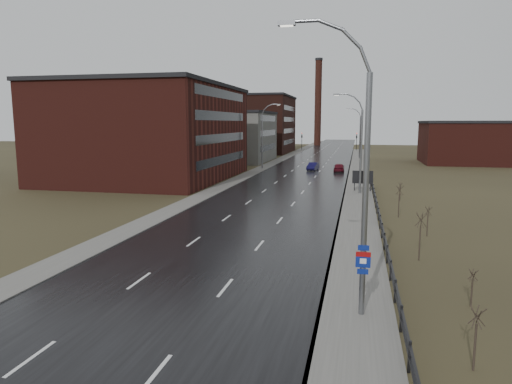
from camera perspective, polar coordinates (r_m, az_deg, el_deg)
The scene contains 26 objects.
ground at distance 20.29m, azimuth -13.66°, elevation -15.06°, with size 320.00×320.00×0.00m, color #2D2819.
road at distance 77.47m, azimuth 6.26°, elevation 2.62°, with size 14.00×300.00×0.06m, color black.
sidewalk_right at distance 52.21m, azimuth 12.60°, elevation -0.37°, with size 3.20×180.00×0.18m, color #595651.
curb_right at distance 52.22m, azimuth 10.94°, elevation -0.32°, with size 0.16×180.00×0.18m, color slate.
sidewalk_left at distance 78.79m, azimuth 0.32°, elevation 2.79°, with size 2.40×260.00×0.12m, color #595651.
warehouse_near at distance 68.28m, azimuth -13.07°, elevation 7.31°, with size 22.44×28.56×13.50m.
warehouse_mid at distance 98.26m, azimuth -3.06°, elevation 6.98°, with size 16.32×20.40×10.50m.
warehouse_far at distance 128.50m, azimuth -1.60°, elevation 8.49°, with size 26.52×24.48×15.50m.
building_right at distance 101.06m, azimuth 25.19°, elevation 5.65°, with size 18.36×16.32×8.50m.
smokestack at distance 167.38m, azimuth 7.76°, elevation 11.09°, with size 2.70×2.70×30.70m.
streetlight_main at distance 18.70m, azimuth 12.61°, elevation 2.24°, with size 3.91×0.29×12.11m.
streetlight_right_mid at distance 52.64m, azimuth 12.70°, elevation 5.99°, with size 3.36×0.28×11.35m.
streetlight_left at distance 80.26m, azimuth 0.98°, elevation 7.03°, with size 3.36×0.28×11.35m.
streetlight_right_far at distance 106.62m, azimuth 12.71°, elevation 7.22°, with size 3.36×0.28×11.35m.
guardrail at distance 35.72m, azimuth 15.31°, elevation -3.57°, with size 0.10×53.05×1.10m.
shrub_a at distance 17.14m, azimuth 25.75°, elevation -16.02°, with size 0.52×0.55×2.20m.
shrub_b at distance 22.66m, azimuth 25.40°, elevation -10.67°, with size 0.41×0.43×1.71m.
shrub_c at distance 28.59m, azimuth 19.82°, elevation -5.11°, with size 0.68×0.71×2.88m.
shrub_d at distance 34.92m, azimuth 20.66°, elevation -3.37°, with size 0.51×0.54×2.16m.
shrub_e at distance 40.95m, azimuth 17.44°, elevation -1.02°, with size 0.66×0.69×2.80m.
shrub_f at distance 49.90m, azimuth 17.57°, elevation 0.09°, with size 0.46×0.48×1.91m.
billboard at distance 54.74m, azimuth 13.19°, elevation 1.75°, with size 2.37×0.17×2.56m.
traffic_light_left at distance 137.62m, azimuth 5.76°, elevation 7.14°, with size 0.58×2.73×5.30m.
traffic_light_right at distance 136.64m, azimuth 12.48°, elevation 6.97°, with size 0.58×2.73×5.30m.
car_near at distance 78.66m, azimuth 7.13°, elevation 3.16°, with size 1.41×4.04×1.33m, color #0D0A36.
car_far at distance 76.71m, azimuth 10.34°, elevation 3.00°, with size 1.74×4.32×1.47m, color #570E1A.
Camera 1 is at (8.44, -16.59, 8.07)m, focal length 32.00 mm.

